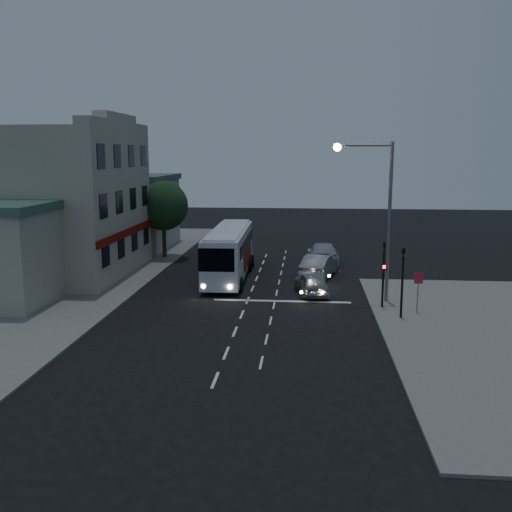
# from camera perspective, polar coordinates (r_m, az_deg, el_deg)

# --- Properties ---
(ground) EXTENTS (120.00, 120.00, 0.00)m
(ground) POSITION_cam_1_polar(r_m,az_deg,el_deg) (31.54, -1.22, -5.37)
(ground) COLOR black
(sidewalk_far) EXTENTS (12.00, 50.00, 0.12)m
(sidewalk_far) POSITION_cam_1_polar(r_m,az_deg,el_deg) (42.39, -17.73, -1.74)
(sidewalk_far) COLOR slate
(sidewalk_far) RESTS_ON ground
(road_markings) EXTENTS (8.00, 30.55, 0.01)m
(road_markings) POSITION_cam_1_polar(r_m,az_deg,el_deg) (34.62, 1.51, -3.96)
(road_markings) COLOR silver
(road_markings) RESTS_ON ground
(tour_bus) EXTENTS (2.69, 11.31, 3.46)m
(tour_bus) POSITION_cam_1_polar(r_m,az_deg,el_deg) (39.14, -2.71, 0.47)
(tour_bus) COLOR silver
(tour_bus) RESTS_ON ground
(car_suv) EXTENTS (2.39, 4.32, 1.39)m
(car_suv) POSITION_cam_1_polar(r_m,az_deg,el_deg) (34.88, 5.58, -2.73)
(car_suv) COLOR #A6A6A6
(car_suv) RESTS_ON ground
(car_sedan_a) EXTENTS (2.87, 5.14, 1.60)m
(car_sedan_a) POSITION_cam_1_polar(r_m,az_deg,el_deg) (39.83, 6.33, -0.97)
(car_sedan_a) COLOR #A4A4A5
(car_sedan_a) RESTS_ON ground
(car_sedan_b) EXTENTS (2.40, 5.62, 1.62)m
(car_sedan_b) POSITION_cam_1_polar(r_m,az_deg,el_deg) (44.94, 6.71, 0.30)
(car_sedan_b) COLOR #B3B5C5
(car_sedan_b) RESTS_ON ground
(traffic_signal_main) EXTENTS (0.25, 0.35, 4.10)m
(traffic_signal_main) POSITION_cam_1_polar(r_m,az_deg,el_deg) (31.84, 12.65, -1.00)
(traffic_signal_main) COLOR black
(traffic_signal_main) RESTS_ON sidewalk_near
(traffic_signal_side) EXTENTS (0.18, 0.15, 4.10)m
(traffic_signal_side) POSITION_cam_1_polar(r_m,az_deg,el_deg) (30.03, 14.46, -1.74)
(traffic_signal_side) COLOR black
(traffic_signal_side) RESTS_ON sidewalk_near
(regulatory_sign) EXTENTS (0.45, 0.12, 2.20)m
(regulatory_sign) POSITION_cam_1_polar(r_m,az_deg,el_deg) (31.31, 15.92, -2.87)
(regulatory_sign) COLOR slate
(regulatory_sign) RESTS_ON sidewalk_near
(streetlight) EXTENTS (3.32, 0.44, 9.00)m
(streetlight) POSITION_cam_1_polar(r_m,az_deg,el_deg) (32.76, 12.11, 5.19)
(streetlight) COLOR slate
(streetlight) RESTS_ON sidewalk_near
(main_building) EXTENTS (10.12, 12.00, 11.00)m
(main_building) POSITION_cam_1_polar(r_m,az_deg,el_deg) (42.07, -19.32, 5.11)
(main_building) COLOR #A8A089
(main_building) RESTS_ON sidewalk_far
(low_building_north) EXTENTS (9.40, 9.40, 6.50)m
(low_building_north) POSITION_cam_1_polar(r_m,az_deg,el_deg) (53.20, -13.46, 4.43)
(low_building_north) COLOR #A5A39B
(low_building_north) RESTS_ON sidewalk_far
(street_tree) EXTENTS (4.00, 4.00, 6.20)m
(street_tree) POSITION_cam_1_polar(r_m,az_deg,el_deg) (46.85, -9.26, 5.19)
(street_tree) COLOR black
(street_tree) RESTS_ON sidewalk_far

